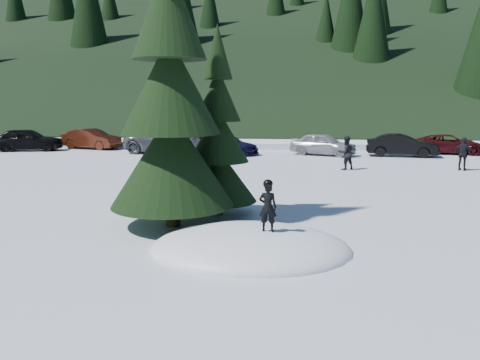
# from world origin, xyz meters

# --- Properties ---
(ground) EXTENTS (200.00, 200.00, 0.00)m
(ground) POSITION_xyz_m (0.00, 0.00, 0.00)
(ground) COLOR white
(ground) RESTS_ON ground
(snow_mound) EXTENTS (4.48, 3.52, 0.96)m
(snow_mound) POSITION_xyz_m (0.00, 0.00, 0.00)
(snow_mound) COLOR white
(snow_mound) RESTS_ON ground
(forest_hillside) EXTENTS (200.00, 60.00, 25.00)m
(forest_hillside) POSITION_xyz_m (0.00, 54.00, 12.50)
(forest_hillside) COLOR black
(forest_hillside) RESTS_ON ground
(spruce_tall) EXTENTS (3.20, 3.20, 8.60)m
(spruce_tall) POSITION_xyz_m (-2.20, 1.80, 3.32)
(spruce_tall) COLOR #301D10
(spruce_tall) RESTS_ON ground
(spruce_short) EXTENTS (2.20, 2.20, 5.37)m
(spruce_short) POSITION_xyz_m (-1.20, 3.20, 2.10)
(spruce_short) COLOR #301D10
(spruce_short) RESTS_ON ground
(child_skier) EXTENTS (0.40, 0.28, 1.06)m
(child_skier) POSITION_xyz_m (0.39, -0.16, 1.01)
(child_skier) COLOR black
(child_skier) RESTS_ON snow_mound
(adult_0) EXTENTS (0.98, 0.89, 1.63)m
(adult_0) POSITION_xyz_m (3.51, 12.99, 0.81)
(adult_0) COLOR black
(adult_0) RESTS_ON ground
(adult_1) EXTENTS (0.99, 0.83, 1.59)m
(adult_1) POSITION_xyz_m (9.08, 13.30, 0.79)
(adult_1) COLOR black
(adult_1) RESTS_ON ground
(car_0) EXTENTS (4.81, 2.80, 1.54)m
(car_0) POSITION_xyz_m (-16.82, 19.85, 0.77)
(car_0) COLOR black
(car_0) RESTS_ON ground
(car_1) EXTENTS (4.51, 2.57, 1.41)m
(car_1) POSITION_xyz_m (-13.07, 21.56, 0.70)
(car_1) COLOR #3E170B
(car_1) RESTS_ON ground
(car_2) EXTENTS (5.68, 2.87, 1.54)m
(car_2) POSITION_xyz_m (-6.96, 19.55, 0.77)
(car_2) COLOR #4F5157
(car_2) RESTS_ON ground
(car_3) EXTENTS (4.53, 3.24, 1.22)m
(car_3) POSITION_xyz_m (-3.14, 19.14, 0.61)
(car_3) COLOR black
(car_3) RESTS_ON ground
(car_4) EXTENTS (4.37, 3.19, 1.38)m
(car_4) POSITION_xyz_m (2.85, 19.26, 0.69)
(car_4) COLOR #97999F
(car_4) RESTS_ON ground
(car_5) EXTENTS (4.30, 1.98, 1.37)m
(car_5) POSITION_xyz_m (7.53, 19.07, 0.68)
(car_5) COLOR black
(car_5) RESTS_ON ground
(car_6) EXTENTS (4.65, 2.70, 1.22)m
(car_6) POSITION_xyz_m (10.88, 20.94, 0.61)
(car_6) COLOR #3D0B0E
(car_6) RESTS_ON ground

